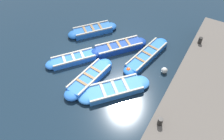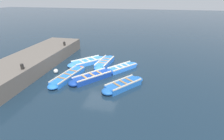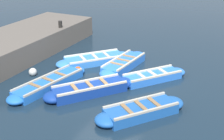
# 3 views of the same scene
# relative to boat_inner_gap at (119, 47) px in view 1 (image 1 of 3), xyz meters

# --- Properties ---
(ground_plane) EXTENTS (120.00, 120.00, 0.00)m
(ground_plane) POSITION_rel_boat_inner_gap_xyz_m (0.24, 1.24, -0.19)
(ground_plane) COLOR #162838
(boat_inner_gap) EXTENTS (2.78, 3.22, 0.43)m
(boat_inner_gap) POSITION_rel_boat_inner_gap_xyz_m (0.00, 0.00, 0.00)
(boat_inner_gap) COLOR navy
(boat_inner_gap) RESTS_ON ground
(boat_stern_in) EXTENTS (1.11, 3.42, 0.41)m
(boat_stern_in) POSITION_rel_boat_inner_gap_xyz_m (0.10, 2.90, -0.01)
(boat_stern_in) COLOR blue
(boat_stern_in) RESTS_ON ground
(boat_tucked) EXTENTS (3.12, 3.40, 0.36)m
(boat_tucked) POSITION_rel_boat_inner_gap_xyz_m (-1.36, 2.85, -0.04)
(boat_tucked) COLOR #3884E0
(boat_tucked) RESTS_ON ground
(boat_far_corner) EXTENTS (2.49, 2.92, 0.37)m
(boat_far_corner) POSITION_rel_boat_inner_gap_xyz_m (1.70, 2.15, -0.03)
(boat_far_corner) COLOR blue
(boat_far_corner) RESTS_ON ground
(boat_centre) EXTENTS (2.63, 3.05, 0.41)m
(boat_centre) POSITION_rel_boat_inner_gap_xyz_m (2.27, -0.60, -0.01)
(boat_centre) COLOR #1E59AD
(boat_centre) RESTS_ON ground
(boat_broadside) EXTENTS (1.38, 3.91, 0.37)m
(boat_broadside) POSITION_rel_boat_inner_gap_xyz_m (-1.71, -0.20, -0.03)
(boat_broadside) COLOR blue
(boat_broadside) RESTS_ON ground
(quay_wall) EXTENTS (3.22, 11.09, 1.06)m
(quay_wall) POSITION_rel_boat_inner_gap_xyz_m (-5.32, 1.24, 0.34)
(quay_wall) COLOR #605951
(quay_wall) RESTS_ON ground
(bollard_north) EXTENTS (0.20, 0.20, 0.35)m
(bollard_north) POSITION_rel_boat_inner_gap_xyz_m (-4.06, -1.59, 1.05)
(bollard_north) COLOR black
(bollard_north) RESTS_ON quay_wall
(bollard_mid_north) EXTENTS (0.20, 0.20, 0.35)m
(bollard_mid_north) POSITION_rel_boat_inner_gap_xyz_m (-4.06, 4.07, 1.05)
(bollard_mid_north) COLOR black
(bollard_mid_north) RESTS_ON quay_wall
(buoy_orange_near) EXTENTS (0.34, 0.34, 0.34)m
(buoy_orange_near) POSITION_rel_boat_inner_gap_xyz_m (-1.37, 1.38, -0.02)
(buoy_orange_near) COLOR #E05119
(buoy_orange_near) RESTS_ON ground
(buoy_yellow_far) EXTENTS (0.34, 0.34, 0.34)m
(buoy_yellow_far) POSITION_rel_boat_inner_gap_xyz_m (-3.00, 0.41, -0.02)
(buoy_yellow_far) COLOR silver
(buoy_yellow_far) RESTS_ON ground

